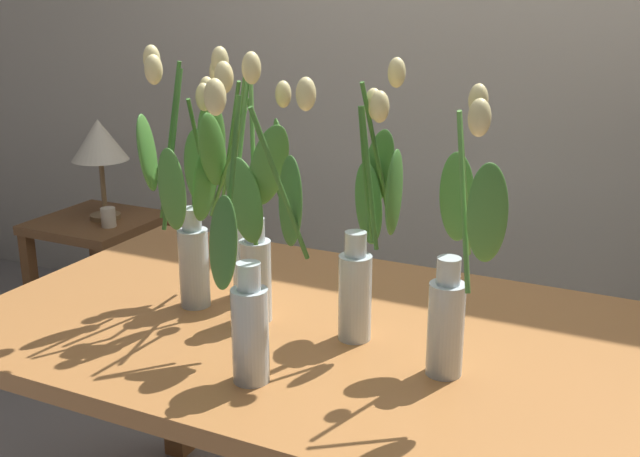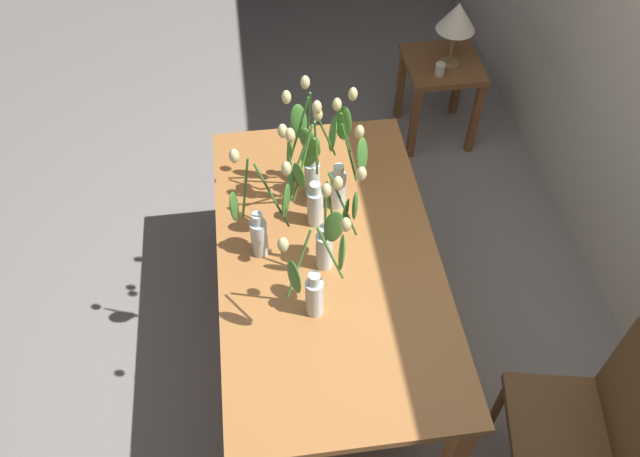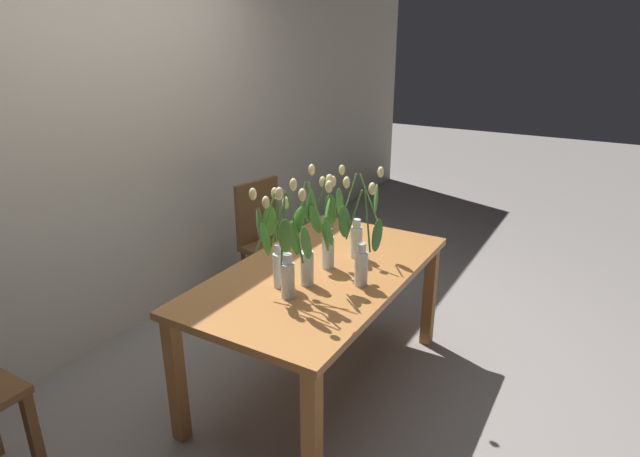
% 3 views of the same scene
% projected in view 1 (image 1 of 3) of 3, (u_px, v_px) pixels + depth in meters
% --- Properties ---
extents(room_wall_rear, '(9.00, 0.10, 2.70)m').
position_uv_depth(room_wall_rear, '(520.00, 11.00, 2.77)').
color(room_wall_rear, beige).
rests_on(room_wall_rear, ground).
extents(dining_table, '(1.60, 0.90, 0.74)m').
position_uv_depth(dining_table, '(339.00, 369.00, 1.67)').
color(dining_table, '#B7753D').
rests_on(dining_table, ground).
extents(tulip_vase_0, '(0.14, 0.17, 0.56)m').
position_uv_depth(tulip_vase_0, '(366.00, 241.00, 1.57)').
color(tulip_vase_0, silver).
rests_on(tulip_vase_0, dining_table).
extents(tulip_vase_1, '(0.18, 0.24, 0.53)m').
position_uv_depth(tulip_vase_1, '(454.00, 282.00, 1.40)').
color(tulip_vase_1, silver).
rests_on(tulip_vase_1, dining_table).
extents(tulip_vase_2, '(0.12, 0.25, 0.56)m').
position_uv_depth(tulip_vase_2, '(253.00, 288.00, 1.39)').
color(tulip_vase_2, silver).
rests_on(tulip_vase_2, dining_table).
extents(tulip_vase_3, '(0.17, 0.23, 0.58)m').
position_uv_depth(tulip_vase_3, '(185.00, 216.00, 1.71)').
color(tulip_vase_3, silver).
rests_on(tulip_vase_3, dining_table).
extents(tulip_vase_4, '(0.29, 0.19, 0.58)m').
position_uv_depth(tulip_vase_4, '(243.00, 217.00, 1.61)').
color(tulip_vase_4, silver).
rests_on(tulip_vase_4, dining_table).
extents(tulip_vase_5, '(0.22, 0.16, 0.54)m').
position_uv_depth(tulip_vase_5, '(247.00, 217.00, 1.79)').
color(tulip_vase_5, silver).
rests_on(tulip_vase_5, dining_table).
extents(side_table, '(0.44, 0.44, 0.55)m').
position_uv_depth(side_table, '(99.00, 247.00, 3.13)').
color(side_table, brown).
rests_on(side_table, ground).
extents(table_lamp, '(0.22, 0.22, 0.40)m').
position_uv_depth(table_lamp, '(99.00, 143.00, 3.01)').
color(table_lamp, olive).
rests_on(table_lamp, side_table).
extents(pillar_candle, '(0.06, 0.06, 0.07)m').
position_uv_depth(pillar_candle, '(108.00, 217.00, 2.98)').
color(pillar_candle, beige).
rests_on(pillar_candle, side_table).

